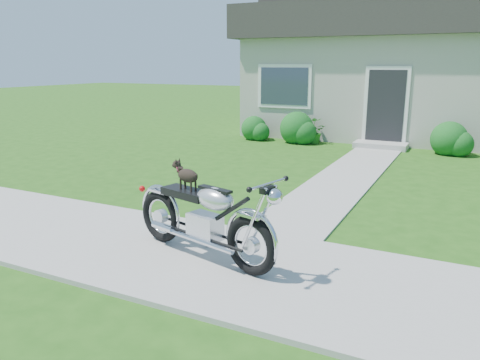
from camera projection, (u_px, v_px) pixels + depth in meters
name	position (u px, v px, depth m)	size (l,w,h in m)	color
ground	(377.00, 296.00, 4.70)	(80.00, 80.00, 0.00)	#235114
sidewalk	(377.00, 294.00, 4.70)	(24.00, 2.20, 0.04)	#9E9B93
walkway	(349.00, 175.00, 9.69)	(1.20, 8.00, 0.03)	#9E9B93
house	(454.00, 67.00, 14.61)	(12.60, 7.03, 4.50)	beige
shrub_row	(435.00, 138.00, 12.05)	(10.24, 0.99, 0.99)	#16561B
potted_plant_left	(313.00, 131.00, 13.52)	(0.64, 0.56, 0.71)	#1D5E19
motorcycle_with_dog	(205.00, 217.00, 5.41)	(2.18, 0.87, 1.11)	black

